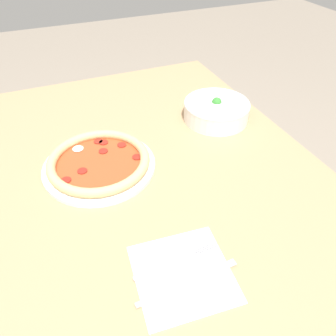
# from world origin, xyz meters

# --- Properties ---
(ground_plane) EXTENTS (8.00, 8.00, 0.00)m
(ground_plane) POSITION_xyz_m (0.00, 0.00, 0.00)
(ground_plane) COLOR gray
(dining_table) EXTENTS (1.23, 0.86, 0.75)m
(dining_table) POSITION_xyz_m (0.00, 0.00, 0.64)
(dining_table) COLOR tan
(dining_table) RESTS_ON ground_plane
(pizza) EXTENTS (0.31, 0.31, 0.04)m
(pizza) POSITION_xyz_m (-0.04, -0.16, 0.77)
(pizza) COLOR white
(pizza) RESTS_ON dining_table
(bowl) EXTENTS (0.21, 0.21, 0.08)m
(bowl) POSITION_xyz_m (-0.14, 0.26, 0.78)
(bowl) COLOR white
(bowl) RESTS_ON dining_table
(napkin) EXTENTS (0.21, 0.21, 0.00)m
(napkin) POSITION_xyz_m (0.35, -0.08, 0.75)
(napkin) COLOR white
(napkin) RESTS_ON dining_table
(fork) EXTENTS (0.02, 0.19, 0.00)m
(fork) POSITION_xyz_m (0.32, -0.09, 0.75)
(fork) COLOR silver
(fork) RESTS_ON napkin
(knife) EXTENTS (0.02, 0.22, 0.01)m
(knife) POSITION_xyz_m (0.37, -0.09, 0.75)
(knife) COLOR silver
(knife) RESTS_ON napkin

